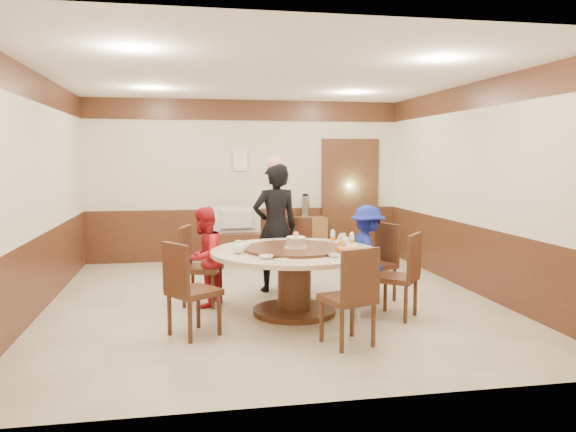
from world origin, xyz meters
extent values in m
plane|color=#C4B39C|center=(0.00, 0.00, 0.00)|extent=(6.00, 6.00, 0.00)
plane|color=white|center=(0.00, 0.00, 2.80)|extent=(6.00, 6.00, 0.00)
cube|color=beige|center=(0.00, 3.00, 1.40)|extent=(5.50, 0.04, 2.80)
cube|color=beige|center=(0.00, -3.00, 1.40)|extent=(5.50, 0.04, 2.80)
cube|color=beige|center=(-2.75, 0.00, 1.40)|extent=(0.04, 6.00, 2.80)
cube|color=beige|center=(2.75, 0.00, 1.40)|extent=(0.04, 6.00, 2.80)
cube|color=#442415|center=(0.00, 0.00, 0.45)|extent=(5.50, 6.00, 0.90)
cube|color=#442415|center=(0.00, 0.00, 2.62)|extent=(5.50, 6.00, 0.35)
cube|color=#442415|center=(1.90, 2.95, 1.05)|extent=(1.05, 0.08, 2.18)
cube|color=#8BD792|center=(1.90, 2.97, 1.05)|extent=(0.88, 0.02, 2.05)
cylinder|color=#442415|center=(0.17, -0.62, 0.03)|extent=(0.96, 0.96, 0.06)
cylinder|color=#442415|center=(0.17, -0.62, 0.35)|extent=(0.38, 0.38, 0.65)
cylinder|color=beige|center=(0.17, -0.62, 0.72)|extent=(1.92, 1.92, 0.05)
cylinder|color=#442415|center=(0.17, -0.62, 0.77)|extent=(1.17, 1.17, 0.03)
cube|color=#442415|center=(1.28, -0.20, 0.45)|extent=(0.58, 0.58, 0.06)
cube|color=#442415|center=(1.48, -0.12, 0.72)|extent=(0.20, 0.40, 0.50)
cube|color=#442415|center=(1.28, -0.20, 0.21)|extent=(0.36, 0.36, 0.42)
cube|color=#442415|center=(0.42, 0.61, 0.45)|extent=(0.57, 0.57, 0.06)
cube|color=#442415|center=(0.49, 0.81, 0.72)|extent=(0.41, 0.18, 0.50)
cube|color=#442415|center=(0.42, 0.61, 0.21)|extent=(0.36, 0.36, 0.42)
cube|color=#442415|center=(-0.87, -0.04, 0.45)|extent=(0.55, 0.55, 0.06)
cube|color=#442415|center=(-1.07, 0.03, 0.72)|extent=(0.17, 0.41, 0.50)
cube|color=#442415|center=(-0.87, -0.04, 0.21)|extent=(0.36, 0.36, 0.42)
cube|color=#442415|center=(-0.99, -1.22, 0.45)|extent=(0.61, 0.61, 0.06)
cube|color=#442415|center=(-1.16, -1.34, 0.72)|extent=(0.27, 0.37, 0.50)
cube|color=#442415|center=(-0.99, -1.22, 0.21)|extent=(0.36, 0.36, 0.42)
cube|color=#442415|center=(0.46, -1.77, 0.45)|extent=(0.55, 0.55, 0.06)
cube|color=#442415|center=(0.53, -1.97, 0.72)|extent=(0.41, 0.16, 0.50)
cube|color=#442415|center=(0.46, -1.77, 0.21)|extent=(0.36, 0.36, 0.42)
cube|color=#442415|center=(1.26, -0.97, 0.45)|extent=(0.62, 0.62, 0.06)
cube|color=#442415|center=(1.43, -1.11, 0.72)|extent=(0.30, 0.35, 0.50)
cube|color=#442415|center=(1.26, -0.97, 0.21)|extent=(0.36, 0.36, 0.42)
imported|color=black|center=(0.13, 0.53, 0.86)|extent=(0.69, 0.52, 1.73)
imported|color=red|center=(-0.85, -0.09, 0.61)|extent=(0.67, 0.73, 1.21)
imported|color=navy|center=(1.20, -0.19, 0.61)|extent=(0.51, 0.81, 1.21)
cylinder|color=white|center=(0.18, -0.65, 0.79)|extent=(0.27, 0.27, 0.01)
cylinder|color=tan|center=(0.18, -0.65, 0.84)|extent=(0.22, 0.22, 0.10)
cylinder|color=white|center=(0.18, -0.65, 0.90)|extent=(0.22, 0.22, 0.01)
sphere|color=pink|center=(0.18, -0.65, 0.94)|extent=(0.06, 0.06, 0.06)
ellipsoid|color=white|center=(-0.49, -0.74, 0.81)|extent=(0.17, 0.15, 0.13)
ellipsoid|color=white|center=(0.81, -0.39, 0.81)|extent=(0.17, 0.15, 0.13)
imported|color=white|center=(-0.39, -0.29, 0.77)|extent=(0.15, 0.15, 0.04)
imported|color=white|center=(0.49, -1.17, 0.77)|extent=(0.12, 0.12, 0.04)
imported|color=white|center=(-0.23, -1.13, 0.77)|extent=(0.15, 0.15, 0.04)
imported|color=white|center=(0.80, -0.77, 0.77)|extent=(0.14, 0.14, 0.04)
cylinder|color=white|center=(-0.08, -1.27, 0.76)|extent=(0.18, 0.18, 0.01)
cylinder|color=white|center=(0.62, -0.12, 0.76)|extent=(0.18, 0.18, 0.01)
cube|color=white|center=(0.72, -0.95, 0.76)|extent=(0.30, 0.20, 0.02)
cube|color=orange|center=(0.72, -0.95, 0.79)|extent=(0.24, 0.15, 0.04)
cylinder|color=white|center=(0.70, -0.67, 0.83)|extent=(0.06, 0.06, 0.16)
cylinder|color=white|center=(0.88, -0.55, 0.83)|extent=(0.06, 0.06, 0.16)
cylinder|color=white|center=(0.72, -0.27, 0.83)|extent=(0.06, 0.06, 0.16)
cube|color=#442415|center=(-0.17, 2.75, 0.25)|extent=(0.85, 0.45, 0.50)
imported|color=gray|center=(-0.17, 2.75, 0.74)|extent=(0.82, 0.15, 0.47)
cube|color=brown|center=(1.00, 2.78, 0.38)|extent=(0.80, 0.40, 0.75)
cylinder|color=silver|center=(1.03, 2.78, 0.94)|extent=(0.15, 0.15, 0.38)
cube|color=white|center=(-0.10, 2.96, 1.75)|extent=(0.25, 0.00, 0.35)
cube|color=white|center=(0.55, 2.96, 1.45)|extent=(0.30, 0.00, 0.22)
camera|label=1|loc=(-1.06, -6.88, 1.81)|focal=35.00mm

